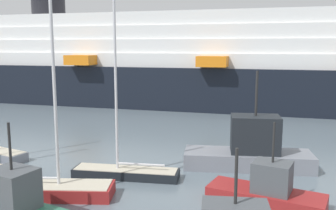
% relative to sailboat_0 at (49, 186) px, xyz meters
% --- Properties ---
extents(sailboat_0, '(6.81, 3.13, 12.41)m').
position_rel_sailboat_0_xyz_m(sailboat_0, '(0.00, 0.00, 0.00)').
color(sailboat_0, maroon).
rests_on(sailboat_0, ground_plane).
extents(sailboat_2, '(6.40, 1.93, 10.51)m').
position_rel_sailboat_0_xyz_m(sailboat_2, '(2.79, 3.67, -0.05)').
color(sailboat_2, black).
rests_on(sailboat_2, ground_plane).
extents(fishing_boat_1, '(5.86, 3.17, 4.17)m').
position_rel_sailboat_0_xyz_m(fishing_boat_1, '(10.89, 1.64, 0.17)').
color(fishing_boat_1, maroon).
rests_on(fishing_boat_1, ground_plane).
extents(fishing_boat_2, '(6.17, 3.40, 4.55)m').
position_rel_sailboat_0_xyz_m(fishing_boat_2, '(0.05, -3.06, 0.28)').
color(fishing_boat_2, '#2D6B51').
rests_on(fishing_boat_2, ground_plane).
extents(fishing_boat_3, '(8.28, 3.53, 6.19)m').
position_rel_sailboat_0_xyz_m(fishing_boat_3, '(9.88, 7.32, 0.63)').
color(fishing_boat_3, gray).
rests_on(fishing_boat_3, ground_plane).
extents(cruise_ship, '(94.06, 16.46, 16.60)m').
position_rel_sailboat_0_xyz_m(cruise_ship, '(-3.27, 32.79, 4.76)').
color(cruise_ship, black).
rests_on(cruise_ship, ground_plane).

